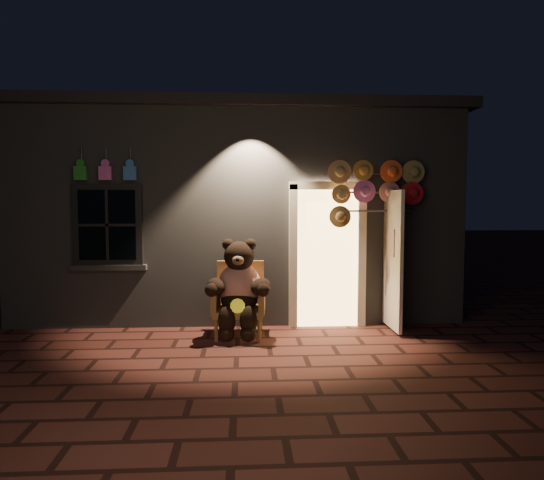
{
  "coord_description": "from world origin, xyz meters",
  "views": [
    {
      "loc": [
        0.1,
        -5.77,
        1.82
      ],
      "look_at": [
        0.49,
        1.0,
        1.35
      ],
      "focal_mm": 32.0,
      "sensor_mm": 36.0,
      "label": 1
    }
  ],
  "objects": [
    {
      "name": "wicker_armchair",
      "position": [
        0.03,
        1.0,
        0.52
      ],
      "size": [
        0.75,
        0.69,
        1.04
      ],
      "rotation": [
        0.0,
        0.0,
        -0.07
      ],
      "color": "#AF7543",
      "rests_on": "ground"
    },
    {
      "name": "ground",
      "position": [
        0.0,
        0.0,
        0.0
      ],
      "size": [
        60.0,
        60.0,
        0.0
      ],
      "primitive_type": "plane",
      "color": "#562821",
      "rests_on": "ground"
    },
    {
      "name": "shop_building",
      "position": [
        0.0,
        3.99,
        1.74
      ],
      "size": [
        7.3,
        5.95,
        3.51
      ],
      "color": "slate",
      "rests_on": "ground"
    },
    {
      "name": "teddy_bear",
      "position": [
        0.02,
        0.87,
        0.7
      ],
      "size": [
        0.98,
        0.78,
        1.35
      ],
      "rotation": [
        0.0,
        0.0,
        -0.07
      ],
      "color": "red",
      "rests_on": "ground"
    },
    {
      "name": "hat_rack",
      "position": [
        2.01,
        1.28,
        2.1
      ],
      "size": [
        1.42,
        0.22,
        2.51
      ],
      "color": "#59595E",
      "rests_on": "ground"
    }
  ]
}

